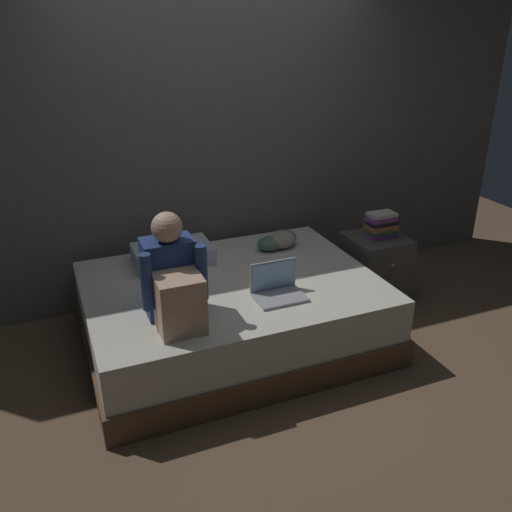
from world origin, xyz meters
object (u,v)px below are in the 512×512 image
(person_sitting, at_px, (173,281))
(pillow, at_px, (173,254))
(bed, at_px, (232,312))
(book_stack, at_px, (381,225))
(nightstand, at_px, (375,268))
(laptop, at_px, (278,288))
(clothes_pile, at_px, (279,240))

(person_sitting, bearing_deg, pillow, 76.49)
(bed, distance_m, book_stack, 1.39)
(bed, relative_size, person_sitting, 3.05)
(nightstand, distance_m, pillow, 1.64)
(bed, bearing_deg, laptop, -57.55)
(clothes_pile, bearing_deg, pillow, 177.17)
(bed, distance_m, person_sitting, 0.78)
(bed, xyz_separation_m, clothes_pile, (0.55, 0.41, 0.31))
(pillow, distance_m, book_stack, 1.64)
(pillow, relative_size, clothes_pile, 1.62)
(book_stack, distance_m, clothes_pile, 0.82)
(person_sitting, height_order, pillow, person_sitting)
(bed, height_order, pillow, pillow)
(pillow, bearing_deg, nightstand, -10.08)
(laptop, xyz_separation_m, book_stack, (1.11, 0.49, 0.11))
(nightstand, relative_size, pillow, 0.98)
(bed, height_order, person_sitting, person_sitting)
(person_sitting, distance_m, laptop, 0.72)
(nightstand, relative_size, book_stack, 2.25)
(person_sitting, relative_size, pillow, 1.17)
(book_stack, bearing_deg, nightstand, 167.40)
(bed, bearing_deg, book_stack, 7.06)
(laptop, distance_m, pillow, 0.92)
(book_stack, bearing_deg, laptop, -156.46)
(laptop, height_order, clothes_pile, laptop)
(laptop, bearing_deg, book_stack, 23.54)
(laptop, bearing_deg, nightstand, 24.07)
(laptop, relative_size, clothes_pile, 0.93)
(bed, distance_m, pillow, 0.62)
(laptop, height_order, book_stack, book_stack)
(pillow, bearing_deg, laptop, -57.35)
(pillow, relative_size, book_stack, 2.30)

